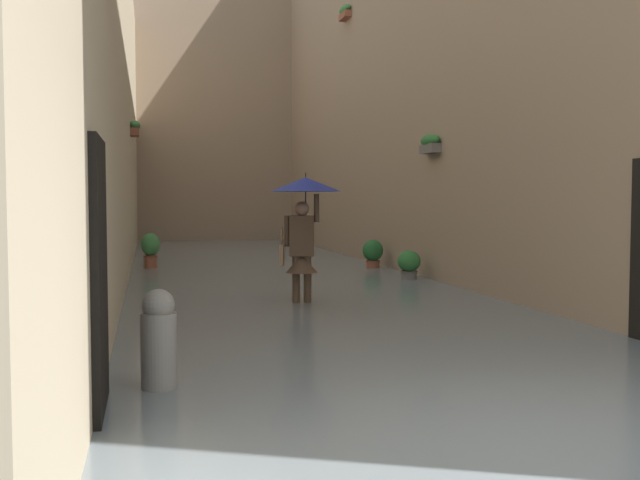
% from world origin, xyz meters
% --- Properties ---
extents(ground_plane, '(61.16, 61.16, 0.00)m').
position_xyz_m(ground_plane, '(0.00, -12.23, 0.00)').
color(ground_plane, '#605B56').
extents(flood_water, '(6.74, 30.46, 0.11)m').
position_xyz_m(flood_water, '(0.00, -12.23, 0.05)').
color(flood_water, slate).
rests_on(flood_water, ground_plane).
extents(building_facade_right, '(2.04, 28.46, 8.36)m').
position_xyz_m(building_facade_right, '(3.87, -12.23, 4.18)').
color(building_facade_right, beige).
rests_on(building_facade_right, ground_plane).
extents(building_facade_far, '(9.54, 1.80, 9.86)m').
position_xyz_m(building_facade_far, '(0.00, -25.36, 4.93)').
color(building_facade_far, gray).
rests_on(building_facade_far, ground_plane).
extents(person_wading, '(1.10, 1.10, 2.14)m').
position_xyz_m(person_wading, '(0.21, -6.97, 1.54)').
color(person_wading, black).
rests_on(person_wading, ground_plane).
extents(potted_plant_far_right, '(0.43, 0.43, 0.92)m').
position_xyz_m(potted_plant_far_right, '(2.53, -13.43, 0.54)').
color(potted_plant_far_right, '#9E563D').
rests_on(potted_plant_far_right, ground_plane).
extents(potted_plant_far_left, '(0.47, 0.47, 0.69)m').
position_xyz_m(potted_plant_far_left, '(-2.55, -9.79, 0.39)').
color(potted_plant_far_left, '#66605B').
rests_on(potted_plant_far_left, ground_plane).
extents(potted_plant_near_left, '(0.49, 0.49, 0.77)m').
position_xyz_m(potted_plant_near_left, '(-2.57, -12.30, 0.44)').
color(potted_plant_near_left, brown).
rests_on(potted_plant_near_left, ground_plane).
extents(mooring_bollard, '(0.31, 0.31, 0.97)m').
position_xyz_m(mooring_bollard, '(2.50, -2.13, 0.48)').
color(mooring_bollard, gray).
rests_on(mooring_bollard, ground_plane).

